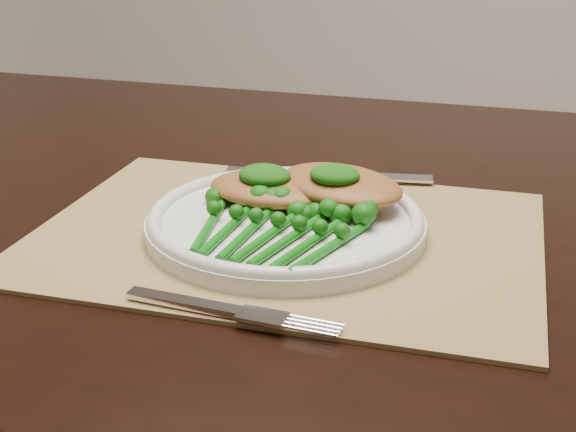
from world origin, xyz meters
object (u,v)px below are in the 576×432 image
at_px(placemat, 287,235).
at_px(chicken_fillet_left, 272,189).
at_px(dinner_plate, 286,221).
at_px(broccolini_bundle, 268,235).

xyz_separation_m(placemat, chicken_fillet_left, (-0.03, 0.04, 0.03)).
distance_m(dinner_plate, broccolini_bundle, 0.05).
height_order(placemat, broccolini_bundle, broccolini_bundle).
xyz_separation_m(dinner_plate, chicken_fillet_left, (-0.03, 0.03, 0.02)).
distance_m(placemat, broccolini_bundle, 0.06).
xyz_separation_m(chicken_fillet_left, broccolini_bundle, (0.04, -0.09, -0.01)).
distance_m(dinner_plate, chicken_fillet_left, 0.05).
xyz_separation_m(placemat, broccolini_bundle, (0.01, -0.05, 0.02)).
height_order(dinner_plate, chicken_fillet_left, chicken_fillet_left).
distance_m(chicken_fillet_left, broccolini_bundle, 0.10).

